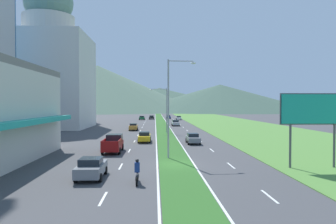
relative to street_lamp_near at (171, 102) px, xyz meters
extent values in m
plane|color=#424244|center=(0.25, -3.40, -5.92)|extent=(600.00, 600.00, 0.00)
cube|color=#2D6023|center=(0.25, 56.60, -5.89)|extent=(3.20, 240.00, 0.06)
cube|color=#518438|center=(20.85, 56.60, -5.89)|extent=(24.00, 240.00, 0.06)
cube|color=silver|center=(-4.85, -13.73, -5.92)|extent=(0.16, 2.80, 0.01)
cube|color=silver|center=(-4.85, -4.05, -5.92)|extent=(0.16, 2.80, 0.01)
cube|color=silver|center=(-4.85, 5.63, -5.92)|extent=(0.16, 2.80, 0.01)
cube|color=silver|center=(-4.85, 15.30, -5.92)|extent=(0.16, 2.80, 0.01)
cube|color=silver|center=(-4.85, 24.98, -5.92)|extent=(0.16, 2.80, 0.01)
cube|color=silver|center=(-4.85, 34.65, -5.92)|extent=(0.16, 2.80, 0.01)
cube|color=silver|center=(-4.85, 44.33, -5.92)|extent=(0.16, 2.80, 0.01)
cube|color=silver|center=(-4.85, 54.00, -5.92)|extent=(0.16, 2.80, 0.01)
cube|color=silver|center=(-4.85, 63.68, -5.92)|extent=(0.16, 2.80, 0.01)
cube|color=silver|center=(-4.85, 73.36, -5.92)|extent=(0.16, 2.80, 0.01)
cube|color=silver|center=(-4.85, 83.03, -5.92)|extent=(0.16, 2.80, 0.01)
cube|color=silver|center=(-4.85, 92.71, -5.92)|extent=(0.16, 2.80, 0.01)
cube|color=silver|center=(5.35, -13.73, -5.92)|extent=(0.16, 2.80, 0.01)
cube|color=silver|center=(5.35, -4.05, -5.92)|extent=(0.16, 2.80, 0.01)
cube|color=silver|center=(5.35, 5.63, -5.92)|extent=(0.16, 2.80, 0.01)
cube|color=silver|center=(5.35, 15.30, -5.92)|extent=(0.16, 2.80, 0.01)
cube|color=silver|center=(5.35, 24.98, -5.92)|extent=(0.16, 2.80, 0.01)
cube|color=silver|center=(5.35, 34.65, -5.92)|extent=(0.16, 2.80, 0.01)
cube|color=silver|center=(5.35, 44.33, -5.92)|extent=(0.16, 2.80, 0.01)
cube|color=silver|center=(5.35, 54.00, -5.92)|extent=(0.16, 2.80, 0.01)
cube|color=silver|center=(5.35, 63.68, -5.92)|extent=(0.16, 2.80, 0.01)
cube|color=silver|center=(5.35, 73.36, -5.92)|extent=(0.16, 2.80, 0.01)
cube|color=silver|center=(5.35, 83.03, -5.92)|extent=(0.16, 2.80, 0.01)
cube|color=silver|center=(5.35, 92.71, -5.92)|extent=(0.16, 2.80, 0.01)
cube|color=silver|center=(-1.50, 56.60, -5.92)|extent=(0.16, 240.00, 0.01)
cube|color=silver|center=(2.00, 56.60, -5.92)|extent=(0.16, 240.00, 0.01)
cube|color=teal|center=(-13.56, -5.63, -1.84)|extent=(2.82, 24.46, 0.60)
cube|color=silver|center=(-27.38, 44.26, 5.28)|extent=(18.96, 18.96, 22.40)
cylinder|color=beige|center=(-27.38, 44.26, 18.80)|extent=(12.17, 12.17, 4.64)
sphere|color=slate|center=(-27.38, 44.26, 24.59)|extent=(11.59, 11.59, 11.59)
cube|color=silver|center=(-32.49, 71.33, 8.40)|extent=(13.75, 13.75, 28.66)
cone|color=#516B56|center=(-48.86, 225.44, 13.01)|extent=(172.04, 172.04, 37.86)
cone|color=#3D5647|center=(3.04, 273.83, 5.09)|extent=(181.21, 181.21, 22.03)
cone|color=#3D5647|center=(51.84, 219.39, 5.09)|extent=(152.91, 152.91, 22.03)
cylinder|color=#99999E|center=(-0.30, -0.01, -0.73)|extent=(0.18, 0.18, 10.40)
cylinder|color=#99999E|center=(1.03, 0.05, 4.32)|extent=(2.66, 0.23, 0.10)
ellipsoid|color=silver|center=(2.36, 0.12, 4.12)|extent=(0.56, 0.28, 0.20)
cylinder|color=#99999E|center=(0.66, 29.27, -1.47)|extent=(0.18, 0.18, 8.91)
cylinder|color=#99999E|center=(-0.88, 29.34, 2.84)|extent=(3.09, 0.23, 0.10)
ellipsoid|color=silver|center=(-2.43, 29.40, 2.64)|extent=(0.56, 0.28, 0.20)
cylinder|color=#4C4C51|center=(10.31, -5.50, -3.93)|extent=(0.20, 0.20, 3.99)
cylinder|color=#4C4C51|center=(14.31, -5.50, -3.93)|extent=(0.20, 0.20, 3.99)
cube|color=teal|center=(12.31, -5.60, -0.64)|extent=(5.72, 0.16, 2.60)
cube|color=#4C4C51|center=(12.31, -5.48, -0.64)|extent=(5.92, 0.08, 2.80)
cube|color=#0C5128|center=(-6.51, 82.92, -5.27)|extent=(1.87, 4.56, 0.68)
cube|color=black|center=(-6.51, 82.74, -4.71)|extent=(1.61, 2.01, 0.44)
cylinder|color=black|center=(-7.41, 84.34, -5.60)|extent=(0.22, 0.64, 0.64)
cylinder|color=black|center=(-5.61, 84.34, -5.60)|extent=(0.22, 0.64, 0.64)
cylinder|color=black|center=(-7.41, 81.51, -5.60)|extent=(0.22, 0.64, 0.64)
cylinder|color=black|center=(-5.61, 81.51, -5.60)|extent=(0.22, 0.64, 0.64)
cube|color=navy|center=(3.65, 90.05, -5.28)|extent=(1.71, 4.23, 0.64)
cube|color=black|center=(3.65, 90.22, -4.74)|extent=(1.47, 1.86, 0.44)
cylinder|color=black|center=(4.47, 88.74, -5.60)|extent=(0.22, 0.64, 0.64)
cylinder|color=black|center=(2.83, 88.74, -5.60)|extent=(0.22, 0.64, 0.64)
cylinder|color=black|center=(4.47, 91.37, -5.60)|extent=(0.22, 0.64, 0.64)
cylinder|color=black|center=(2.83, 91.37, -5.60)|extent=(0.22, 0.64, 0.64)
cube|color=black|center=(-2.94, 86.36, -5.28)|extent=(1.78, 4.64, 0.65)
cube|color=black|center=(-2.94, 86.18, -4.71)|extent=(1.53, 2.04, 0.50)
cylinder|color=black|center=(-3.80, 87.80, -5.60)|extent=(0.22, 0.64, 0.64)
cylinder|color=black|center=(-2.09, 87.80, -5.60)|extent=(0.22, 0.64, 0.64)
cylinder|color=black|center=(-3.80, 84.92, -5.60)|extent=(0.22, 0.64, 0.64)
cylinder|color=black|center=(-2.09, 84.92, -5.60)|extent=(0.22, 0.64, 0.64)
cube|color=#C6842D|center=(-6.40, 35.54, -5.22)|extent=(1.71, 4.11, 0.78)
cube|color=black|center=(-6.40, 35.38, -4.61)|extent=(1.47, 1.81, 0.43)
cylinder|color=black|center=(-7.22, 36.82, -5.60)|extent=(0.22, 0.64, 0.64)
cylinder|color=black|center=(-5.58, 36.82, -5.60)|extent=(0.22, 0.64, 0.64)
cylinder|color=black|center=(-7.22, 34.27, -5.60)|extent=(0.22, 0.64, 0.64)
cylinder|color=black|center=(-5.58, 34.27, -5.60)|extent=(0.22, 0.64, 0.64)
cube|color=#B2B2B7|center=(3.80, 49.83, -5.27)|extent=(1.89, 4.73, 0.67)
cube|color=black|center=(3.80, 50.02, -4.66)|extent=(1.62, 2.08, 0.54)
cylinder|color=black|center=(4.71, 48.36, -5.60)|extent=(0.22, 0.64, 0.64)
cylinder|color=black|center=(2.90, 48.36, -5.60)|extent=(0.22, 0.64, 0.64)
cylinder|color=black|center=(4.71, 51.29, -5.60)|extent=(0.22, 0.64, 0.64)
cylinder|color=black|center=(2.90, 51.29, -5.60)|extent=(0.22, 0.64, 0.64)
cube|color=silver|center=(7.15, 81.43, -5.30)|extent=(1.73, 4.42, 0.61)
cube|color=black|center=(7.15, 81.61, -4.75)|extent=(1.49, 1.94, 0.49)
cylinder|color=black|center=(7.98, 80.07, -5.60)|extent=(0.22, 0.64, 0.64)
cylinder|color=black|center=(6.32, 80.07, -5.60)|extent=(0.22, 0.64, 0.64)
cylinder|color=black|center=(7.98, 82.80, -5.60)|extent=(0.22, 0.64, 0.64)
cylinder|color=black|center=(6.32, 82.80, -5.60)|extent=(0.22, 0.64, 0.64)
cube|color=slate|center=(3.82, 12.18, -5.26)|extent=(1.72, 4.32, 0.68)
cube|color=black|center=(3.82, 12.35, -4.68)|extent=(1.48, 1.90, 0.49)
cylinder|color=black|center=(4.65, 10.84, -5.60)|extent=(0.22, 0.64, 0.64)
cylinder|color=black|center=(3.00, 10.84, -5.60)|extent=(0.22, 0.64, 0.64)
cylinder|color=black|center=(4.65, 13.52, -5.60)|extent=(0.22, 0.64, 0.64)
cylinder|color=black|center=(3.00, 13.52, -5.60)|extent=(0.22, 0.64, 0.64)
cube|color=slate|center=(-6.62, -8.43, -5.22)|extent=(1.85, 4.13, 0.77)
cube|color=black|center=(-6.62, -8.59, -4.59)|extent=(1.60, 1.82, 0.50)
cylinder|color=black|center=(-7.51, -7.15, -5.60)|extent=(0.22, 0.64, 0.64)
cylinder|color=black|center=(-5.73, -7.15, -5.60)|extent=(0.22, 0.64, 0.64)
cylinder|color=black|center=(-7.51, -9.71, -5.60)|extent=(0.22, 0.64, 0.64)
cylinder|color=black|center=(-5.73, -9.71, -5.60)|extent=(0.22, 0.64, 0.64)
cube|color=yellow|center=(-3.29, 14.54, -5.26)|extent=(1.76, 4.80, 0.69)
cube|color=black|center=(-3.29, 14.35, -4.64)|extent=(1.51, 2.11, 0.54)
cylinder|color=black|center=(-4.13, 16.03, -5.60)|extent=(0.22, 0.64, 0.64)
cylinder|color=black|center=(-2.45, 16.03, -5.60)|extent=(0.22, 0.64, 0.64)
cylinder|color=black|center=(-4.13, 13.05, -5.60)|extent=(0.22, 0.64, 0.64)
cylinder|color=black|center=(-2.45, 13.05, -5.60)|extent=(0.22, 0.64, 0.64)
cube|color=maroon|center=(-6.70, 4.45, -5.12)|extent=(2.00, 5.40, 0.80)
cube|color=black|center=(-6.70, 6.05, -4.32)|extent=(1.84, 2.00, 0.80)
cube|color=maroon|center=(-7.64, 3.35, -4.50)|extent=(0.10, 3.20, 0.44)
cube|color=maroon|center=(-5.76, 3.35, -4.50)|extent=(0.10, 3.20, 0.44)
cube|color=maroon|center=(-6.70, 1.80, -4.50)|extent=(1.84, 0.10, 0.44)
cylinder|color=black|center=(-7.66, 6.07, -5.52)|extent=(0.26, 0.80, 0.80)
cylinder|color=black|center=(-5.74, 6.07, -5.52)|extent=(0.26, 0.80, 0.80)
cylinder|color=black|center=(-7.66, 2.83, -5.52)|extent=(0.26, 0.80, 0.80)
cylinder|color=black|center=(-5.74, 2.83, -5.52)|extent=(0.26, 0.80, 0.80)
cylinder|color=black|center=(-2.99, -9.55, -5.62)|extent=(0.10, 0.60, 0.60)
cylinder|color=black|center=(-2.99, -10.95, -5.62)|extent=(0.12, 0.60, 0.60)
cube|color=black|center=(-2.99, -10.25, -5.45)|extent=(0.20, 1.12, 0.25)
ellipsoid|color=black|center=(-2.99, -10.05, -5.09)|extent=(0.24, 0.44, 0.24)
cube|color=navy|center=(-2.99, -10.35, -4.72)|extent=(0.36, 0.28, 0.70)
sphere|color=black|center=(-2.99, -10.30, -4.25)|extent=(0.26, 0.26, 0.26)
camera|label=1|loc=(-1.73, -32.41, -0.24)|focal=33.11mm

